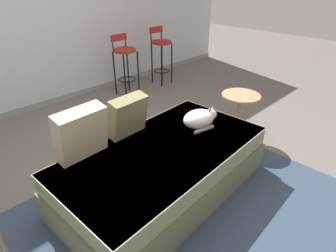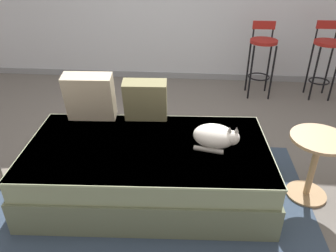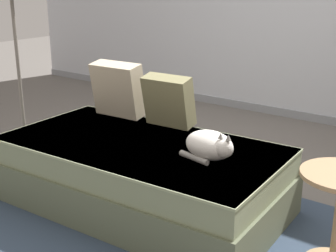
{
  "view_description": "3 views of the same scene",
  "coord_description": "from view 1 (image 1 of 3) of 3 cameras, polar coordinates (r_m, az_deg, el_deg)",
  "views": [
    {
      "loc": [
        -1.4,
        -1.84,
        1.78
      ],
      "look_at": [
        0.15,
        -0.3,
        0.58
      ],
      "focal_mm": 30.0,
      "sensor_mm": 36.0,
      "label": 1
    },
    {
      "loc": [
        0.33,
        -2.49,
        1.82
      ],
      "look_at": [
        0.15,
        -0.3,
        0.58
      ],
      "focal_mm": 35.0,
      "sensor_mm": 36.0,
      "label": 2
    },
    {
      "loc": [
        1.87,
        -2.63,
        1.51
      ],
      "look_at": [
        0.15,
        -0.3,
        0.58
      ],
      "focal_mm": 50.0,
      "sensor_mm": 36.0,
      "label": 3
    }
  ],
  "objects": [
    {
      "name": "ground_plane",
      "position": [
        2.92,
        -6.34,
        -8.93
      ],
      "size": [
        16.0,
        16.0,
        0.0
      ],
      "primitive_type": "plane",
      "color": "#66605B",
      "rests_on": "ground"
    },
    {
      "name": "wall_back_panel",
      "position": [
        4.35,
        -27.76,
        19.5
      ],
      "size": [
        8.0,
        0.1,
        2.6
      ],
      "primitive_type": "cube",
      "color": "silver",
      "rests_on": "ground"
    },
    {
      "name": "wall_baseboard_trim",
      "position": [
        4.61,
        -24.01,
        4.16
      ],
      "size": [
        8.0,
        0.02,
        0.09
      ],
      "primitive_type": "cube",
      "color": "gray",
      "rests_on": "ground"
    },
    {
      "name": "area_rug",
      "position": [
        2.53,
        4.17,
        -15.78
      ],
      "size": [
        2.59,
        2.11,
        0.01
      ],
      "primitive_type": "cube",
      "color": "#334256",
      "rests_on": "ground"
    },
    {
      "name": "couch",
      "position": [
        2.54,
        -0.81,
        -8.77
      ],
      "size": [
        1.93,
        1.1,
        0.46
      ],
      "color": "#636B50",
      "rests_on": "ground"
    },
    {
      "name": "throw_pillow_corner",
      "position": [
        2.3,
        -17.32,
        -1.41
      ],
      "size": [
        0.42,
        0.23,
        0.43
      ],
      "color": "beige",
      "rests_on": "couch"
    },
    {
      "name": "throw_pillow_middle",
      "position": [
        2.54,
        -8.32,
        2.08
      ],
      "size": [
        0.37,
        0.22,
        0.38
      ],
      "color": "#847F56",
      "rests_on": "couch"
    },
    {
      "name": "cat",
      "position": [
        2.71,
        6.52,
        1.51
      ],
      "size": [
        0.37,
        0.3,
        0.2
      ],
      "color": "white",
      "rests_on": "couch"
    },
    {
      "name": "bar_stool_near_window",
      "position": [
        4.54,
        -8.76,
        13.42
      ],
      "size": [
        0.34,
        0.34,
        0.95
      ],
      "color": "black",
      "rests_on": "ground"
    },
    {
      "name": "bar_stool_by_doorway",
      "position": [
        5.03,
        -1.42,
        15.29
      ],
      "size": [
        0.34,
        0.34,
        0.97
      ],
      "color": "black",
      "rests_on": "ground"
    },
    {
      "name": "side_table",
      "position": [
        3.39,
        14.26,
        3.18
      ],
      "size": [
        0.44,
        0.44,
        0.55
      ],
      "color": "tan",
      "rests_on": "ground"
    }
  ]
}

